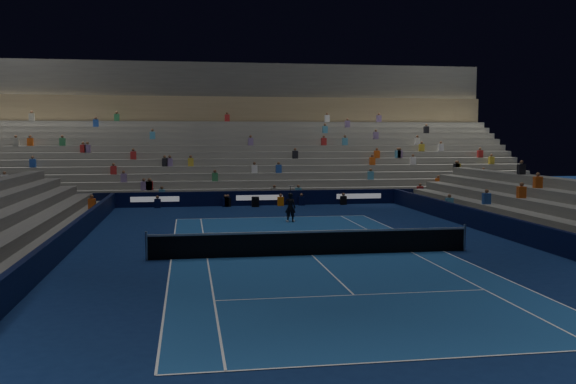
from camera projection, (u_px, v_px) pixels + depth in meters
The scene contains 9 objects.
ground at pixel (312, 255), 24.86m from camera, with size 90.00×90.00×0.00m, color #0C1D4A.
court_surface at pixel (312, 255), 24.85m from camera, with size 10.97×23.77×0.01m, color navy.
sponsor_barrier_far at pixel (259, 198), 43.01m from camera, with size 44.00×0.25×1.00m, color black.
sponsor_barrier_east at pixel (539, 237), 26.33m from camera, with size 0.25×37.00×1.00m, color black.
sponsor_barrier_west at pixel (55, 250), 23.29m from camera, with size 0.25×37.00×1.00m, color black.
grandstand_main at pixel (246, 153), 52.01m from camera, with size 44.00×15.20×11.20m.
tennis_net at pixel (312, 243), 24.81m from camera, with size 12.90×0.10×1.10m.
tennis_player at pixel (290, 207), 34.57m from camera, with size 0.59×0.39×1.63m, color black.
broadcast_camera at pixel (255, 202), 42.20m from camera, with size 0.53×0.97×0.66m.
Camera 1 is at (-4.80, -24.09, 4.67)m, focal length 39.20 mm.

